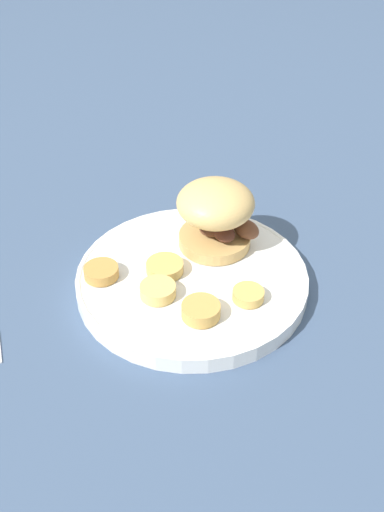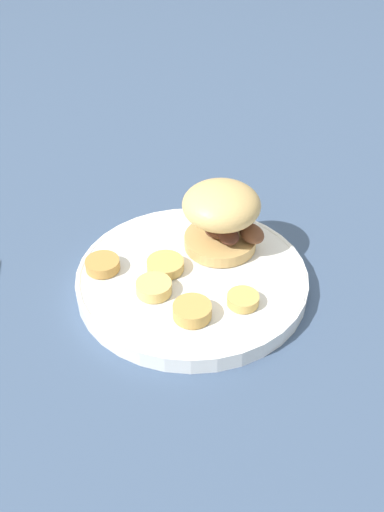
# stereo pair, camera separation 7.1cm
# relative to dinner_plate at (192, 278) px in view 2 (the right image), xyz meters

# --- Properties ---
(ground_plane) EXTENTS (4.00, 4.00, 0.00)m
(ground_plane) POSITION_rel_dinner_plate_xyz_m (0.00, 0.00, -0.01)
(ground_plane) COLOR #3D5170
(dinner_plate) EXTENTS (0.28, 0.28, 0.02)m
(dinner_plate) POSITION_rel_dinner_plate_xyz_m (0.00, 0.00, 0.00)
(dinner_plate) COLOR white
(dinner_plate) RESTS_ON ground_plane
(sandwich) EXTENTS (0.11, 0.10, 0.09)m
(sandwich) POSITION_rel_dinner_plate_xyz_m (-0.00, 0.07, 0.06)
(sandwich) COLOR tan
(sandwich) RESTS_ON dinner_plate
(potato_round_0) EXTENTS (0.04, 0.04, 0.01)m
(potato_round_0) POSITION_rel_dinner_plate_xyz_m (0.08, -0.01, 0.02)
(potato_round_0) COLOR tan
(potato_round_0) RESTS_ON dinner_plate
(potato_round_1) EXTENTS (0.05, 0.05, 0.01)m
(potato_round_1) POSITION_rel_dinner_plate_xyz_m (-0.03, -0.01, 0.02)
(potato_round_1) COLOR tan
(potato_round_1) RESTS_ON dinner_plate
(potato_round_2) EXTENTS (0.04, 0.04, 0.02)m
(potato_round_2) POSITION_rel_dinner_plate_xyz_m (0.04, -0.06, 0.02)
(potato_round_2) COLOR tan
(potato_round_2) RESTS_ON dinner_plate
(potato_round_3) EXTENTS (0.04, 0.04, 0.01)m
(potato_round_3) POSITION_rel_dinner_plate_xyz_m (-0.02, -0.06, 0.02)
(potato_round_3) COLOR #DBB766
(potato_round_3) RESTS_ON dinner_plate
(potato_round_4) EXTENTS (0.04, 0.04, 0.01)m
(potato_round_4) POSITION_rel_dinner_plate_xyz_m (-0.09, -0.06, 0.02)
(potato_round_4) COLOR #BC8942
(potato_round_4) RESTS_ON dinner_plate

